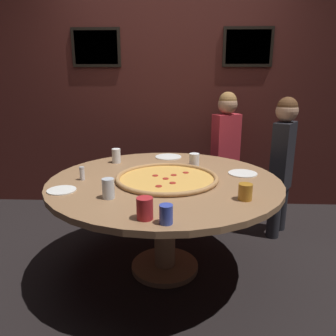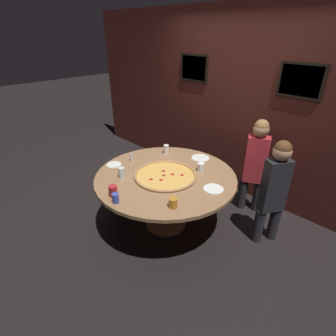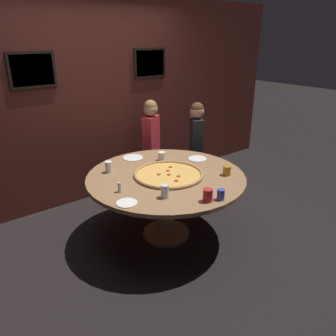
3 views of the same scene
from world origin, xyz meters
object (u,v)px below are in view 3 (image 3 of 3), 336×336
(drink_cup_near_left, at_px, (165,191))
(white_plate_near_front, at_px, (197,159))
(diner_centre_back, at_px, (196,142))
(dining_table, at_px, (166,185))
(giant_pizza, at_px, (169,174))
(condiment_shaker, at_px, (120,187))
(diner_side_right, at_px, (151,140))
(drink_cup_by_shaker, at_px, (162,156))
(drink_cup_front_edge, at_px, (109,167))
(drink_cup_far_right, at_px, (208,195))
(white_plate_right_side, at_px, (133,158))
(drink_cup_centre_back, at_px, (221,194))
(drink_cup_near_right, at_px, (227,171))
(white_plate_far_back, at_px, (127,203))

(drink_cup_near_left, relative_size, white_plate_near_front, 0.57)
(diner_centre_back, bearing_deg, dining_table, -24.99)
(giant_pizza, bearing_deg, condiment_shaker, -177.34)
(diner_side_right, bearing_deg, drink_cup_by_shaker, 35.78)
(drink_cup_front_edge, distance_m, drink_cup_near_left, 0.85)
(drink_cup_near_left, height_order, condiment_shaker, drink_cup_near_left)
(drink_cup_far_right, xyz_separation_m, white_plate_right_side, (0.06, 1.34, -0.05))
(drink_cup_front_edge, xyz_separation_m, drink_cup_centre_back, (0.48, -1.18, -0.01))
(white_plate_right_side, height_order, condiment_shaker, condiment_shaker)
(drink_cup_near_left, bearing_deg, dining_table, 51.27)
(diner_side_right, bearing_deg, drink_cup_front_edge, 4.54)
(drink_cup_centre_back, distance_m, white_plate_near_front, 1.04)
(drink_cup_near_right, xyz_separation_m, diner_centre_back, (0.53, 1.05, -0.06))
(white_plate_right_side, bearing_deg, diner_side_right, 36.81)
(white_plate_far_back, bearing_deg, drink_cup_near_right, -5.32)
(white_plate_near_front, height_order, condiment_shaker, condiment_shaker)
(giant_pizza, distance_m, white_plate_near_front, 0.60)
(diner_centre_back, bearing_deg, drink_cup_near_right, 5.80)
(dining_table, bearing_deg, drink_cup_far_right, -95.48)
(diner_centre_back, bearing_deg, condiment_shaker, -33.88)
(dining_table, relative_size, condiment_shaker, 17.24)
(drink_cup_near_right, relative_size, diner_side_right, 0.08)
(drink_cup_by_shaker, distance_m, drink_cup_far_right, 1.11)
(giant_pizza, distance_m, white_plate_right_side, 0.67)
(drink_cup_front_edge, bearing_deg, diner_centre_back, 8.54)
(giant_pizza, xyz_separation_m, drink_cup_centre_back, (0.03, -0.72, 0.04))
(condiment_shaker, height_order, diner_centre_back, diner_centre_back)
(dining_table, bearing_deg, white_plate_right_side, 90.25)
(giant_pizza, xyz_separation_m, drink_cup_front_edge, (-0.45, 0.46, 0.05))
(drink_cup_front_edge, distance_m, drink_cup_far_right, 1.19)
(dining_table, xyz_separation_m, drink_cup_near_left, (-0.32, -0.40, 0.18))
(giant_pizza, height_order, white_plate_near_front, giant_pizza)
(dining_table, distance_m, giant_pizza, 0.14)
(dining_table, distance_m, drink_cup_front_edge, 0.65)
(white_plate_far_back, distance_m, white_plate_right_side, 1.14)
(drink_cup_near_left, distance_m, diner_side_right, 1.74)
(white_plate_near_front, bearing_deg, drink_cup_front_edge, 164.23)
(condiment_shaker, relative_size, diner_centre_back, 0.08)
(dining_table, height_order, drink_cup_far_right, drink_cup_far_right)
(drink_cup_front_edge, bearing_deg, drink_cup_near_left, -82.15)
(drink_cup_front_edge, relative_size, condiment_shaker, 1.26)
(drink_cup_near_right, distance_m, condiment_shaker, 1.15)
(dining_table, relative_size, white_plate_right_side, 6.98)
(dining_table, distance_m, white_plate_right_side, 0.66)
(drink_cup_far_right, height_order, diner_side_right, diner_side_right)
(condiment_shaker, bearing_deg, white_plate_right_side, 50.15)
(drink_cup_far_right, bearing_deg, condiment_shaker, 129.11)
(drink_cup_front_edge, relative_size, drink_cup_near_right, 1.22)
(white_plate_right_side, height_order, white_plate_near_front, same)
(giant_pizza, bearing_deg, drink_cup_far_right, -97.14)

